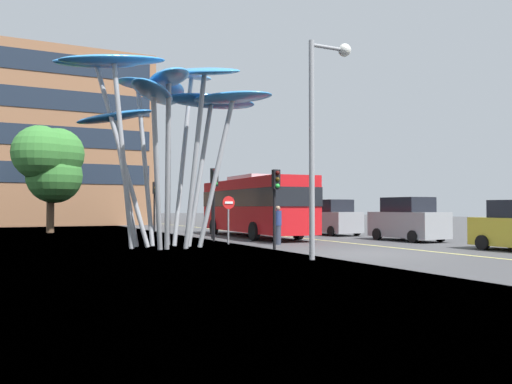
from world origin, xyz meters
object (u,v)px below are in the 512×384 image
(traffic_light_kerb_near, at_px, (276,191))
(car_side_street, at_px, (275,217))
(red_bus, at_px, (254,203))
(car_parked_far, at_px, (333,218))
(pedestrian, at_px, (278,225))
(no_entry_sign, at_px, (228,212))
(traffic_light_kerb_far, at_px, (215,190))
(traffic_light_island_mid, at_px, (213,188))
(leaf_sculpture, at_px, (163,96))
(traffic_light_opposite, at_px, (155,196))
(car_parked_mid, at_px, (408,220))
(street_lamp, at_px, (321,118))

(traffic_light_kerb_near, distance_m, car_side_street, 17.69)
(red_bus, distance_m, car_side_street, 8.94)
(car_parked_far, xyz_separation_m, pedestrian, (-6.88, -5.59, -0.12))
(car_parked_far, bearing_deg, no_entry_sign, -153.58)
(red_bus, xyz_separation_m, traffic_light_kerb_far, (-3.43, -2.51, 0.66))
(traffic_light_island_mid, height_order, pedestrian, traffic_light_island_mid)
(traffic_light_island_mid, bearing_deg, no_entry_sign, -101.80)
(leaf_sculpture, height_order, traffic_light_opposite, leaf_sculpture)
(traffic_light_kerb_near, xyz_separation_m, car_parked_mid, (8.65, 1.85, -1.32))
(traffic_light_kerb_near, height_order, street_lamp, street_lamp)
(traffic_light_kerb_far, distance_m, traffic_light_opposite, 10.75)
(pedestrian, relative_size, no_entry_sign, 0.80)
(traffic_light_opposite, bearing_deg, red_bus, -66.88)
(traffic_light_kerb_far, relative_size, car_parked_far, 0.93)
(traffic_light_island_mid, xyz_separation_m, pedestrian, (1.10, -5.24, -1.85))
(car_parked_far, bearing_deg, traffic_light_kerb_near, -136.03)
(no_entry_sign, bearing_deg, pedestrian, -31.71)
(car_parked_far, bearing_deg, traffic_light_opposite, 135.55)
(traffic_light_kerb_near, relative_size, traffic_light_opposite, 0.94)
(car_parked_mid, relative_size, car_side_street, 1.11)
(traffic_light_kerb_far, xyz_separation_m, car_parked_mid, (8.96, -3.99, -1.54))
(car_side_street, height_order, no_entry_sign, no_entry_sign)
(traffic_light_kerb_near, xyz_separation_m, no_entry_sign, (-0.50, 3.65, -0.86))
(car_side_street, bearing_deg, traffic_light_island_mid, -135.73)
(traffic_light_kerb_near, bearing_deg, traffic_light_kerb_far, 92.99)
(traffic_light_kerb_far, height_order, car_parked_mid, traffic_light_kerb_far)
(traffic_light_island_mid, relative_size, street_lamp, 0.52)
(red_bus, height_order, no_entry_sign, red_bus)
(car_parked_mid, relative_size, pedestrian, 2.38)
(traffic_light_kerb_near, height_order, car_parked_far, traffic_light_kerb_near)
(traffic_light_island_mid, xyz_separation_m, street_lamp, (-0.84, -11.77, 1.94))
(red_bus, xyz_separation_m, no_entry_sign, (-3.62, -4.70, -0.43))
(car_side_street, bearing_deg, pedestrian, -117.93)
(street_lamp, height_order, no_entry_sign, street_lamp)
(traffic_light_kerb_far, xyz_separation_m, traffic_light_island_mid, (0.65, 1.85, 0.17))
(red_bus, bearing_deg, no_entry_sign, -127.61)
(traffic_light_opposite, xyz_separation_m, no_entry_sign, (-0.10, -12.94, -1.00))
(red_bus, height_order, car_parked_mid, red_bus)
(pedestrian, distance_m, no_entry_sign, 2.37)
(traffic_light_kerb_far, relative_size, no_entry_sign, 1.60)
(red_bus, height_order, car_side_street, red_bus)
(traffic_light_opposite, height_order, car_parked_mid, traffic_light_opposite)
(car_parked_far, xyz_separation_m, car_side_street, (0.05, 7.48, -0.05))
(car_parked_mid, xyz_separation_m, street_lamp, (-9.15, -5.94, 3.65))
(car_side_street, relative_size, street_lamp, 0.52)
(traffic_light_kerb_near, height_order, traffic_light_opposite, traffic_light_opposite)
(leaf_sculpture, bearing_deg, car_side_street, 45.67)
(traffic_light_island_mid, bearing_deg, street_lamp, -94.08)
(leaf_sculpture, xyz_separation_m, no_entry_sign, (3.31, 0.60, -4.96))
(traffic_light_island_mid, distance_m, car_parked_far, 8.17)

